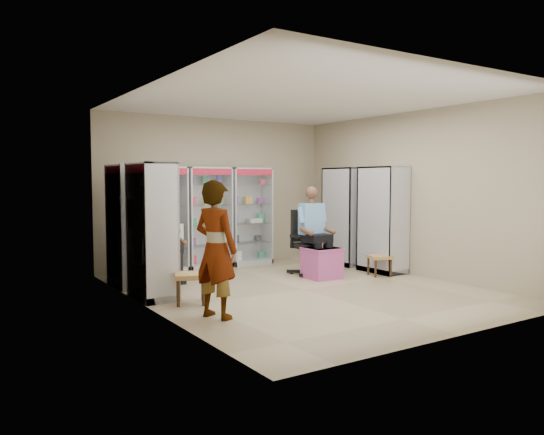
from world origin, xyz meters
TOP-DOWN VIEW (x-y plane):
  - floor at (0.00, 0.00)m, footprint 6.00×6.00m
  - room_shell at (0.00, 0.00)m, footprint 5.02×6.02m
  - cabinet_back_left at (-1.30, 2.73)m, footprint 0.90×0.50m
  - cabinet_back_mid at (-0.35, 2.73)m, footprint 0.90×0.50m
  - cabinet_back_right at (0.60, 2.73)m, footprint 0.90×0.50m
  - cabinet_right_far at (2.23, 1.60)m, footprint 0.90×0.50m
  - cabinet_right_near at (2.23, 0.50)m, footprint 0.90×0.50m
  - cabinet_left_far at (-2.23, 1.80)m, footprint 0.90×0.50m
  - cabinet_left_near at (-2.23, 0.70)m, footprint 0.90×0.50m
  - wooden_chair at (-1.55, 2.00)m, footprint 0.42×0.42m
  - seated_customer at (-1.55, 1.95)m, footprint 0.44×0.60m
  - office_chair at (0.91, 1.05)m, footprint 0.69×0.69m
  - seated_shopkeeper at (0.91, 1.00)m, footprint 0.55×0.73m
  - pink_trunk at (0.88, 0.62)m, footprint 0.57×0.55m
  - tea_glass at (0.83, 0.58)m, footprint 0.07×0.07m
  - woven_stool_a at (1.90, 0.23)m, footprint 0.47×0.47m
  - woven_stool_b at (-1.90, 0.08)m, footprint 0.57×0.57m
  - standing_man at (-1.95, -0.82)m, footprint 0.62×0.74m

SIDE VIEW (x-z plane):
  - floor at x=0.00m, z-range 0.00..0.00m
  - woven_stool_a at x=1.90m, z-range 0.00..0.37m
  - woven_stool_b at x=-1.90m, z-range 0.00..0.43m
  - pink_trunk at x=0.88m, z-range 0.00..0.55m
  - wooden_chair at x=-1.55m, z-range 0.00..0.94m
  - tea_glass at x=0.83m, z-range 0.55..0.65m
  - office_chair at x=0.91m, z-range 0.00..1.20m
  - seated_customer at x=-1.55m, z-range 0.00..1.34m
  - seated_shopkeeper at x=0.91m, z-range 0.00..1.53m
  - standing_man at x=-1.95m, z-range 0.00..1.74m
  - cabinet_back_left at x=-1.30m, z-range 0.00..2.00m
  - cabinet_back_mid at x=-0.35m, z-range 0.00..2.00m
  - cabinet_back_right at x=0.60m, z-range 0.00..2.00m
  - cabinet_right_far at x=2.23m, z-range 0.00..2.00m
  - cabinet_right_near at x=2.23m, z-range 0.00..2.00m
  - cabinet_left_far at x=-2.23m, z-range 0.00..2.00m
  - cabinet_left_near at x=-2.23m, z-range 0.00..2.00m
  - room_shell at x=0.00m, z-range 0.46..3.47m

